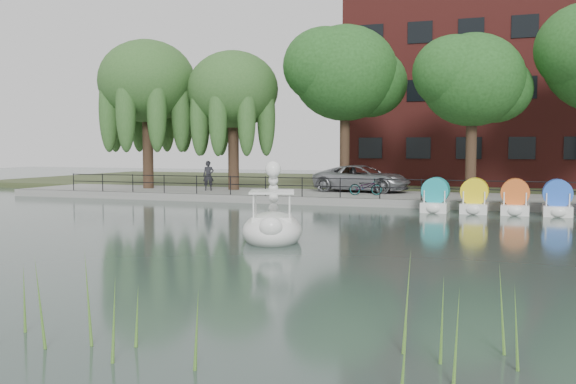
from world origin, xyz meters
The scene contains 16 objects.
ground_plane centered at (0.00, 0.00, 0.00)m, with size 120.00×120.00×0.00m, color #3B4F4B.
promenade centered at (0.00, 16.00, 0.20)m, with size 40.00×6.00×0.40m, color gray.
kerb centered at (0.00, 13.05, 0.20)m, with size 40.00×0.25×0.40m, color gray.
land_strip centered at (0.00, 30.00, 0.18)m, with size 60.00×22.00×0.36m, color #47512D.
railing centered at (0.00, 13.25, 1.15)m, with size 32.00×0.05×1.00m.
apartment_building centered at (7.00, 29.97, 9.36)m, with size 20.00×10.07×18.00m.
willow_left centered at (-13.00, 16.50, 6.87)m, with size 5.88×5.88×9.01m.
willow_mid centered at (-7.50, 17.00, 6.25)m, with size 5.32×5.32×8.15m.
broadleaf_center centered at (-1.00, 18.00, 7.06)m, with size 6.00×6.00×9.25m.
broadleaf_right centered at (6.00, 17.50, 6.39)m, with size 5.40×5.40×8.32m.
minivan centered at (0.11, 17.66, 1.26)m, with size 6.20×2.85×1.73m, color gray.
bicycle centered at (0.86, 15.22, 0.90)m, with size 1.72×0.60×1.00m, color gray.
pedestrian centered at (-8.56, 15.80, 1.39)m, with size 0.71×0.48×1.98m, color black.
swan_boat centered at (1.12, 0.77, 0.54)m, with size 2.68×3.34×2.47m.
pedal_boat_row centered at (9.08, 11.83, 0.61)m, with size 9.65×1.70×1.40m.
reed_bank centered at (2.00, -9.50, 0.60)m, with size 24.00×2.40×1.20m.
Camera 1 is at (8.14, -17.68, 2.91)m, focal length 40.00 mm.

